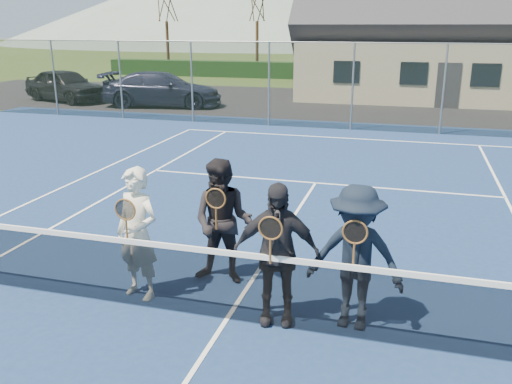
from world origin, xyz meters
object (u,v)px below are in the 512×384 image
car_a (65,85)px  player_d (356,258)px  player_a (138,234)px  car_c (162,89)px  car_b (163,89)px  player_c (276,254)px  tennis_net (226,282)px  player_b (223,222)px  clubhouse (461,16)px

car_a → player_d: 23.16m
player_a → car_a: bearing=127.1°
car_c → player_a: size_ratio=2.98×
car_a → car_b: 4.73m
car_a → player_c: (14.79, -17.15, 0.14)m
car_a → tennis_net: (14.20, -17.30, -0.24)m
player_a → player_b: same height
car_a → car_c: 5.28m
car_b → player_b: (9.24, -17.51, 0.29)m
clubhouse → player_c: (-3.42, -23.84, -3.07)m
player_a → player_d: bearing=0.3°
car_a → clubhouse: bearing=-50.2°
car_a → car_c: bearing=-73.5°
clubhouse → tennis_net: bearing=-99.5°
car_c → player_a: 18.38m
player_c → clubhouse: bearing=81.8°
car_b → clubhouse: (13.63, 5.46, 3.36)m
clubhouse → player_a: (-5.33, -23.71, -3.07)m
car_b → player_a: player_a is taller
player_c → player_d: size_ratio=1.00×
car_c → tennis_net: car_c is taller
car_b → tennis_net: car_b is taller
clubhouse → player_a: clubhouse is taller
tennis_net → player_d: 1.60m
clubhouse → player_b: size_ratio=8.67×
car_a → clubhouse: size_ratio=0.29×
car_a → player_c: bearing=-119.6°
car_c → player_b: (8.54, -15.99, 0.14)m
player_c → player_d: 0.95m
player_a → player_d: 2.85m
car_a → player_d: (15.73, -17.01, 0.14)m
player_d → player_c: bearing=-171.4°
car_a → car_b: car_a is taller
car_b → tennis_net: bearing=-140.0°
tennis_net → player_a: 1.41m
car_b → clubhouse: bearing=-55.7°
player_c → car_c: bearing=119.4°
car_b → player_c: (10.22, -18.38, 0.29)m
car_c → player_d: bearing=-157.5°
car_c → clubhouse: (12.94, 6.98, 3.21)m
car_a → player_b: bearing=-120.1°
player_b → player_a: bearing=-141.5°
car_a → tennis_net: 22.39m
car_b → player_c: 21.03m
car_c → player_b: player_b is taller
car_a → clubhouse: (18.20, 6.69, 3.21)m
car_c → clubhouse: bearing=-71.1°
player_c → tennis_net: bearing=-165.0°
car_a → car_b: bearing=-55.3°
tennis_net → player_b: size_ratio=6.49×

